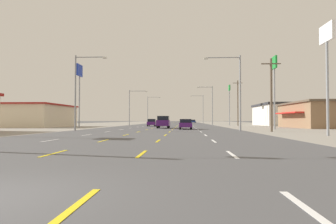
{
  "coord_description": "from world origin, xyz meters",
  "views": [
    {
      "loc": [
        3.43,
        -5.06,
        1.33
      ],
      "look_at": [
        -0.9,
        75.54,
        3.41
      ],
      "focal_mm": 33.15,
      "sensor_mm": 36.0,
      "label": 1
    }
  ],
  "objects_px": {
    "suv_center_turn_near": "(163,122)",
    "streetlight_left_row_2": "(149,108)",
    "streetlight_right_row_0": "(236,86)",
    "hatchback_inner_left_mid": "(152,123)",
    "pole_sign_right_row_1": "(274,74)",
    "streetlight_left_row_1": "(131,104)",
    "pole_sign_left_row_1": "(79,79)",
    "streetlight_right_row_2": "(202,107)",
    "streetlight_right_row_1": "(211,103)",
    "pole_sign_right_row_0": "(327,50)",
    "streetlight_left_row_0": "(79,87)",
    "sedan_inner_right_nearest": "(186,124)",
    "pole_sign_right_row_2": "(229,96)",
    "sedan_far_right_midfar": "(193,121)",
    "hatchback_far_left_far": "(161,121)"
  },
  "relations": [
    {
      "from": "pole_sign_right_row_1",
      "to": "streetlight_left_row_1",
      "type": "bearing_deg",
      "value": 129.91
    },
    {
      "from": "streetlight_left_row_1",
      "to": "streetlight_right_row_1",
      "type": "distance_m",
      "value": 19.4
    },
    {
      "from": "streetlight_right_row_0",
      "to": "streetlight_right_row_1",
      "type": "bearing_deg",
      "value": 89.81
    },
    {
      "from": "sedan_far_right_midfar",
      "to": "streetlight_right_row_2",
      "type": "relative_size",
      "value": 0.43
    },
    {
      "from": "suv_center_turn_near",
      "to": "streetlight_left_row_0",
      "type": "distance_m",
      "value": 16.79
    },
    {
      "from": "suv_center_turn_near",
      "to": "streetlight_left_row_2",
      "type": "bearing_deg",
      "value": 98.74
    },
    {
      "from": "sedan_far_right_midfar",
      "to": "streetlight_right_row_2",
      "type": "distance_m",
      "value": 21.14
    },
    {
      "from": "hatchback_far_left_far",
      "to": "streetlight_right_row_1",
      "type": "distance_m",
      "value": 60.97
    },
    {
      "from": "pole_sign_right_row_0",
      "to": "streetlight_left_row_0",
      "type": "height_order",
      "value": "pole_sign_right_row_0"
    },
    {
      "from": "hatchback_far_left_far",
      "to": "streetlight_right_row_2",
      "type": "bearing_deg",
      "value": -51.58
    },
    {
      "from": "suv_center_turn_near",
      "to": "streetlight_right_row_0",
      "type": "relative_size",
      "value": 0.53
    },
    {
      "from": "hatchback_inner_left_mid",
      "to": "pole_sign_right_row_0",
      "type": "distance_m",
      "value": 43.17
    },
    {
      "from": "streetlight_right_row_0",
      "to": "hatchback_inner_left_mid",
      "type": "bearing_deg",
      "value": 115.82
    },
    {
      "from": "pole_sign_right_row_0",
      "to": "streetlight_left_row_0",
      "type": "distance_m",
      "value": 27.57
    },
    {
      "from": "sedan_far_right_midfar",
      "to": "streetlight_right_row_2",
      "type": "bearing_deg",
      "value": -82.89
    },
    {
      "from": "sedan_far_right_midfar",
      "to": "pole_sign_right_row_0",
      "type": "relative_size",
      "value": 0.48
    },
    {
      "from": "pole_sign_right_row_1",
      "to": "streetlight_left_row_1",
      "type": "height_order",
      "value": "pole_sign_right_row_1"
    },
    {
      "from": "streetlight_right_row_0",
      "to": "streetlight_left_row_1",
      "type": "height_order",
      "value": "streetlight_right_row_0"
    },
    {
      "from": "pole_sign_left_row_1",
      "to": "pole_sign_right_row_2",
      "type": "bearing_deg",
      "value": 40.69
    },
    {
      "from": "hatchback_far_left_far",
      "to": "pole_sign_right_row_0",
      "type": "relative_size",
      "value": 0.41
    },
    {
      "from": "streetlight_right_row_2",
      "to": "pole_sign_right_row_2",
      "type": "bearing_deg",
      "value": -82.67
    },
    {
      "from": "pole_sign_right_row_2",
      "to": "pole_sign_right_row_1",
      "type": "bearing_deg",
      "value": -86.82
    },
    {
      "from": "sedan_inner_right_nearest",
      "to": "pole_sign_right_row_2",
      "type": "distance_m",
      "value": 34.45
    },
    {
      "from": "streetlight_right_row_2",
      "to": "pole_sign_left_row_1",
      "type": "bearing_deg",
      "value": -111.45
    },
    {
      "from": "pole_sign_left_row_1",
      "to": "streetlight_right_row_2",
      "type": "height_order",
      "value": "pole_sign_left_row_1"
    },
    {
      "from": "pole_sign_left_row_1",
      "to": "sedan_far_right_midfar",
      "type": "bearing_deg",
      "value": 75.2
    },
    {
      "from": "hatchback_inner_left_mid",
      "to": "streetlight_right_row_0",
      "type": "height_order",
      "value": "streetlight_right_row_0"
    },
    {
      "from": "pole_sign_left_row_1",
      "to": "streetlight_left_row_0",
      "type": "bearing_deg",
      "value": -71.26
    },
    {
      "from": "sedan_inner_right_nearest",
      "to": "pole_sign_right_row_1",
      "type": "height_order",
      "value": "pole_sign_right_row_1"
    },
    {
      "from": "sedan_inner_right_nearest",
      "to": "streetlight_right_row_1",
      "type": "distance_m",
      "value": 32.0
    },
    {
      "from": "streetlight_left_row_1",
      "to": "streetlight_right_row_1",
      "type": "height_order",
      "value": "streetlight_right_row_1"
    },
    {
      "from": "streetlight_right_row_0",
      "to": "streetlight_left_row_2",
      "type": "relative_size",
      "value": 0.92
    },
    {
      "from": "hatchback_inner_left_mid",
      "to": "pole_sign_left_row_1",
      "type": "height_order",
      "value": "pole_sign_left_row_1"
    },
    {
      "from": "sedan_far_right_midfar",
      "to": "streetlight_left_row_0",
      "type": "xyz_separation_m",
      "value": [
        -16.89,
        -95.65,
        4.7
      ]
    },
    {
      "from": "streetlight_left_row_2",
      "to": "streetlight_right_row_2",
      "type": "height_order",
      "value": "streetlight_right_row_2"
    },
    {
      "from": "streetlight_right_row_1",
      "to": "pole_sign_left_row_1",
      "type": "bearing_deg",
      "value": -135.56
    },
    {
      "from": "hatchback_inner_left_mid",
      "to": "streetlight_right_row_2",
      "type": "bearing_deg",
      "value": 74.76
    },
    {
      "from": "streetlight_left_row_1",
      "to": "pole_sign_right_row_1",
      "type": "bearing_deg",
      "value": -50.09
    },
    {
      "from": "suv_center_turn_near",
      "to": "streetlight_right_row_1",
      "type": "bearing_deg",
      "value": 68.29
    },
    {
      "from": "hatchback_far_left_far",
      "to": "streetlight_right_row_0",
      "type": "height_order",
      "value": "streetlight_right_row_0"
    },
    {
      "from": "pole_sign_right_row_0",
      "to": "streetlight_right_row_0",
      "type": "height_order",
      "value": "pole_sign_right_row_0"
    },
    {
      "from": "streetlight_right_row_0",
      "to": "pole_sign_right_row_0",
      "type": "bearing_deg",
      "value": -62.85
    },
    {
      "from": "pole_sign_right_row_1",
      "to": "streetlight_right_row_2",
      "type": "xyz_separation_m",
      "value": [
        -6.48,
        68.5,
        -1.8
      ]
    },
    {
      "from": "pole_sign_left_row_1",
      "to": "pole_sign_right_row_0",
      "type": "bearing_deg",
      "value": -40.06
    },
    {
      "from": "streetlight_right_row_1",
      "to": "streetlight_left_row_2",
      "type": "relative_size",
      "value": 0.96
    },
    {
      "from": "suv_center_turn_near",
      "to": "sedan_far_right_midfar",
      "type": "relative_size",
      "value": 1.09
    },
    {
      "from": "streetlight_left_row_0",
      "to": "suv_center_turn_near",
      "type": "bearing_deg",
      "value": 53.25
    },
    {
      "from": "suv_center_turn_near",
      "to": "hatchback_inner_left_mid",
      "type": "bearing_deg",
      "value": 103.57
    },
    {
      "from": "streetlight_left_row_2",
      "to": "hatchback_far_left_far",
      "type": "bearing_deg",
      "value": 82.3
    },
    {
      "from": "sedan_inner_right_nearest",
      "to": "streetlight_left_row_1",
      "type": "distance_m",
      "value": 34.0
    }
  ]
}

